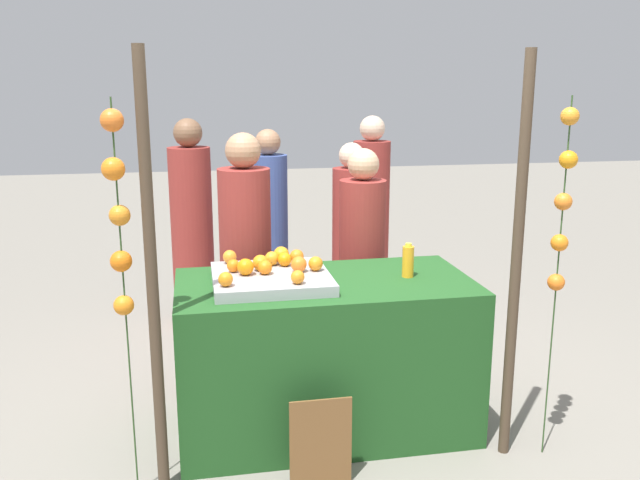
{
  "coord_description": "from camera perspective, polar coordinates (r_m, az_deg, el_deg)",
  "views": [
    {
      "loc": [
        -0.69,
        -3.5,
        1.96
      ],
      "look_at": [
        0.0,
        0.15,
        1.09
      ],
      "focal_mm": 37.38,
      "sensor_mm": 36.0,
      "label": 1
    }
  ],
  "objects": [
    {
      "name": "orange_0",
      "position": [
        3.81,
        -4.15,
        -1.58
      ],
      "size": [
        0.08,
        0.08,
        0.08
      ],
      "primitive_type": "sphere",
      "color": "orange",
      "rests_on": "orange_tray"
    },
    {
      "name": "crowd_person_1",
      "position": [
        5.44,
        2.64,
        -0.14
      ],
      "size": [
        0.3,
        0.3,
        1.51
      ],
      "color": "maroon",
      "rests_on": "ground_plane"
    },
    {
      "name": "orange_5",
      "position": [
        3.63,
        -6.4,
        -2.31
      ],
      "size": [
        0.09,
        0.09,
        0.09
      ],
      "primitive_type": "sphere",
      "color": "orange",
      "rests_on": "orange_tray"
    },
    {
      "name": "orange_1",
      "position": [
        3.88,
        -3.34,
        -1.23
      ],
      "size": [
        0.09,
        0.09,
        0.09
      ],
      "primitive_type": "sphere",
      "color": "orange",
      "rests_on": "orange_tray"
    },
    {
      "name": "orange_10",
      "position": [
        3.71,
        -5.11,
        -1.96
      ],
      "size": [
        0.09,
        0.09,
        0.09
      ],
      "primitive_type": "sphere",
      "color": "orange",
      "rests_on": "orange_tray"
    },
    {
      "name": "crowd_person_0",
      "position": [
        5.54,
        -10.89,
        0.8
      ],
      "size": [
        0.34,
        0.34,
        1.7
      ],
      "color": "maroon",
      "rests_on": "ground_plane"
    },
    {
      "name": "orange_11",
      "position": [
        3.67,
        -1.83,
        -2.07
      ],
      "size": [
        0.09,
        0.09,
        0.09
      ],
      "primitive_type": "sphere",
      "color": "orange",
      "rests_on": "orange_tray"
    },
    {
      "name": "orange_tray",
      "position": [
        3.67,
        -4.22,
        -3.3
      ],
      "size": [
        0.64,
        0.61,
        0.06
      ],
      "primitive_type": "cube",
      "color": "#9EA0A5",
      "rests_on": "stall_counter"
    },
    {
      "name": "orange_6",
      "position": [
        3.64,
        -4.73,
        -2.35
      ],
      "size": [
        0.08,
        0.08,
        0.08
      ],
      "primitive_type": "sphere",
      "color": "orange",
      "rests_on": "orange_tray"
    },
    {
      "name": "orange_9",
      "position": [
        3.44,
        -8.09,
        -3.35
      ],
      "size": [
        0.08,
        0.08,
        0.08
      ],
      "primitive_type": "sphere",
      "color": "orange",
      "rests_on": "orange_tray"
    },
    {
      "name": "orange_12",
      "position": [
        3.85,
        -2.0,
        -1.4
      ],
      "size": [
        0.08,
        0.08,
        0.08
      ],
      "primitive_type": "sphere",
      "color": "orange",
      "rests_on": "orange_tray"
    },
    {
      "name": "orange_7",
      "position": [
        3.7,
        -7.43,
        -2.2
      ],
      "size": [
        0.07,
        0.07,
        0.07
      ],
      "primitive_type": "sphere",
      "color": "orange",
      "rests_on": "orange_tray"
    },
    {
      "name": "vendor_left",
      "position": [
        4.36,
        -6.34,
        -2.61
      ],
      "size": [
        0.33,
        0.33,
        1.67
      ],
      "color": "maroon",
      "rests_on": "ground_plane"
    },
    {
      "name": "orange_3",
      "position": [
        3.88,
        -7.74,
        -1.44
      ],
      "size": [
        0.08,
        0.08,
        0.08
      ],
      "primitive_type": "sphere",
      "color": "orange",
      "rests_on": "orange_tray"
    },
    {
      "name": "canopy_post_right",
      "position": [
        3.55,
        16.45,
        -1.96
      ],
      "size": [
        0.06,
        0.06,
        2.13
      ],
      "primitive_type": "cylinder",
      "color": "#473828",
      "rests_on": "ground_plane"
    },
    {
      "name": "orange_4",
      "position": [
        3.46,
        -1.92,
        -3.19
      ],
      "size": [
        0.07,
        0.07,
        0.07
      ],
      "primitive_type": "sphere",
      "color": "orange",
      "rests_on": "orange_tray"
    },
    {
      "name": "crowd_person_2",
      "position": [
        6.15,
        4.37,
        2.18
      ],
      "size": [
        0.34,
        0.34,
        1.68
      ],
      "color": "maroon",
      "rests_on": "ground_plane"
    },
    {
      "name": "garland_strand_right",
      "position": [
        3.54,
        20.1,
        2.96
      ],
      "size": [
        0.1,
        0.1,
        1.91
      ],
      "color": "#2D4C23",
      "rests_on": "ground_plane"
    },
    {
      "name": "garland_strand_left",
      "position": [
        3.1,
        -16.93,
        2.29
      ],
      "size": [
        0.11,
        0.11,
        1.91
      ],
      "color": "#2D4C23",
      "rests_on": "ground_plane"
    },
    {
      "name": "stall_counter",
      "position": [
        3.87,
        0.42,
        -9.81
      ],
      "size": [
        1.65,
        0.84,
        0.89
      ],
      "primitive_type": "cube",
      "color": "#1E4C1E",
      "rests_on": "ground_plane"
    },
    {
      "name": "crowd_person_3",
      "position": [
        5.72,
        -4.36,
        0.91
      ],
      "size": [
        0.32,
        0.32,
        1.59
      ],
      "color": "#384C8C",
      "rests_on": "ground_plane"
    },
    {
      "name": "canopy_post_left",
      "position": [
        3.17,
        -14.17,
        -3.59
      ],
      "size": [
        0.06,
        0.06,
        2.13
      ],
      "primitive_type": "cylinder",
      "color": "#473828",
      "rests_on": "ground_plane"
    },
    {
      "name": "vendor_right",
      "position": [
        4.53,
        3.59,
        -2.64
      ],
      "size": [
        0.31,
        0.31,
        1.55
      ],
      "color": "maroon",
      "rests_on": "ground_plane"
    },
    {
      "name": "ground_plane",
      "position": [
        4.07,
        0.41,
        -15.56
      ],
      "size": [
        24.0,
        24.0,
        0.0
      ],
      "primitive_type": "plane",
      "color": "gray"
    },
    {
      "name": "orange_8",
      "position": [
        3.69,
        -0.38,
        -2.03
      ],
      "size": [
        0.08,
        0.08,
        0.08
      ],
      "primitive_type": "sphere",
      "color": "orange",
      "rests_on": "orange_tray"
    },
    {
      "name": "orange_2",
      "position": [
        3.79,
        -3.04,
        -1.67
      ],
      "size": [
        0.08,
        0.08,
        0.08
      ],
      "primitive_type": "sphere",
      "color": "orange",
      "rests_on": "orange_tray"
    },
    {
      "name": "juice_bottle",
      "position": [
        3.81,
        7.55,
        -1.81
      ],
      "size": [
        0.07,
        0.07,
        0.2
      ],
      "color": "#F5A220",
      "rests_on": "stall_counter"
    },
    {
      "name": "chalkboard_sign",
      "position": [
        3.45,
        0.04,
        -16.98
      ],
      "size": [
        0.31,
        0.03,
        0.48
      ],
      "color": "brown",
      "rests_on": "ground_plane"
    }
  ]
}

